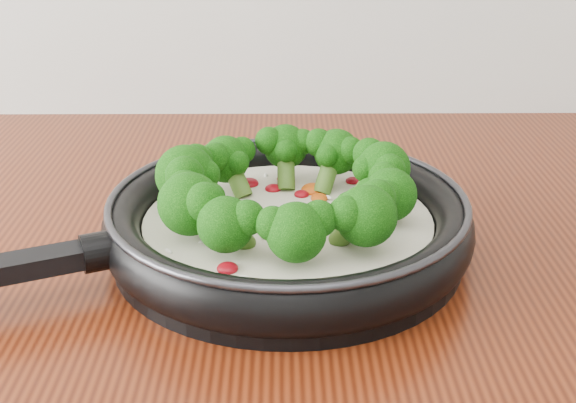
{
  "coord_description": "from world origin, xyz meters",
  "views": [
    {
      "loc": [
        -0.08,
        0.46,
        1.22
      ],
      "look_at": [
        -0.07,
        1.07,
        0.95
      ],
      "focal_mm": 46.85,
      "sensor_mm": 36.0,
      "label": 1
    }
  ],
  "objects": [
    {
      "name": "skillet",
      "position": [
        -0.07,
        1.07,
        0.94
      ],
      "size": [
        0.54,
        0.43,
        0.1
      ],
      "color": "black",
      "rests_on": "counter"
    }
  ]
}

